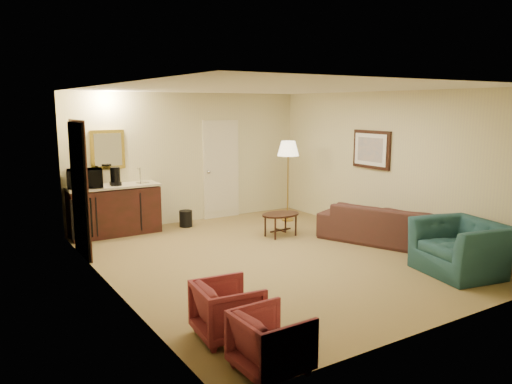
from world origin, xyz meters
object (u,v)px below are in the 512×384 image
Objects in this scene: teal_armchair at (462,239)px; microwave at (85,176)px; rose_chair_far at (271,339)px; wetbar_cabinet at (115,210)px; rose_chair_near at (228,307)px; floor_lamp at (288,181)px; coffee_table at (281,225)px; waste_bin at (186,219)px; coffee_maker at (115,176)px; sofa at (387,218)px.

microwave reaches higher than teal_armchair.
microwave is at bearing 1.40° from rose_chair_far.
rose_chair_near is (-0.25, -4.72, -0.14)m from wetbar_cabinet.
teal_armchair is 0.69× the size of floor_lamp.
microwave reaches higher than wetbar_cabinet.
waste_bin is (-1.16, 1.59, -0.05)m from coffee_table.
coffee_table is 3.58m from microwave.
wetbar_cabinet is 5.16× the size of waste_bin.
microwave is 0.53m from coffee_maker.
sofa is 1.97× the size of teal_armchair.
sofa is 1.87m from coffee_table.
wetbar_cabinet is at bearing 28.23° from sofa.
wetbar_cabinet reaches higher than sofa.
waste_bin is (-2.15, 4.61, -0.34)m from teal_armchair.
rose_chair_far is 4.70m from coffee_table.
floor_lamp is at bearing -11.83° from sofa.
rose_chair_near is 2.02× the size of waste_bin.
wetbar_cabinet is 0.63m from coffee_maker.
microwave is at bearing -166.77° from coffee_maker.
teal_armchair is 1.84× the size of rose_chair_far.
rose_chair_near is at bearing -74.92° from microwave.
wetbar_cabinet reaches higher than rose_chair_near.
wetbar_cabinet is 5.53m from rose_chair_far.
microwave is (-1.85, 0.13, 0.96)m from waste_bin.
rose_chair_far is 0.38× the size of floor_lamp.
sofa is at bearing -20.65° from coffee_maker.
sofa is 2.36m from floor_lamp.
waste_bin is (1.35, -0.13, -0.30)m from wetbar_cabinet.
rose_chair_far is 5.98m from floor_lamp.
teal_armchair reaches higher than waste_bin.
teal_armchair is (3.50, -4.75, 0.04)m from wetbar_cabinet.
microwave is (-4.30, 3.05, 0.68)m from sofa.
sofa is 4.74m from rose_chair_far.
rose_chair_near is 4.79m from microwave.
wetbar_cabinet is at bearing 3.21° from rose_chair_near.
teal_armchair is 1.93× the size of microwave.
waste_bin is 1.62m from coffee_maker.
teal_armchair is at bearing -64.97° from waste_bin.
sofa is 4.38m from rose_chair_near.
teal_armchair reaches higher than coffee_table.
coffee_maker is at bearing 167.80° from floor_lamp.
rose_chair_near is at bearing -132.34° from floor_lamp.
coffee_table is at bearing -37.19° from rose_chair_far.
teal_armchair is at bearing -37.77° from microwave.
rose_chair_near reaches higher than coffee_table.
coffee_table is 1.41m from floor_lamp.
rose_chair_near is 4.74m from coffee_maker.
floor_lamp is at bearing -166.55° from teal_armchair.
teal_armchair is at bearing 147.10° from sofa.
rose_chair_near is 1.92× the size of coffee_maker.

